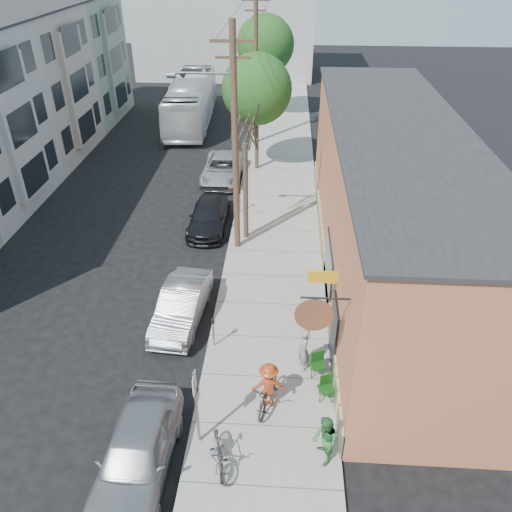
# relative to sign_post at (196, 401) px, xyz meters

# --- Properties ---
(ground) EXTENTS (120.00, 120.00, 0.00)m
(ground) POSITION_rel_sign_post_xyz_m (-2.35, 4.64, -1.83)
(ground) COLOR black
(sidewalk) EXTENTS (4.50, 58.00, 0.15)m
(sidewalk) POSITION_rel_sign_post_xyz_m (1.90, 15.64, -1.76)
(sidewalk) COLOR #9D9891
(sidewalk) RESTS_ON ground
(cafe_building) EXTENTS (6.60, 20.20, 6.61)m
(cafe_building) POSITION_rel_sign_post_xyz_m (6.64, 9.63, 1.47)
(cafe_building) COLOR #BC6B45
(cafe_building) RESTS_ON ground
(apartment_row) EXTENTS (6.30, 32.00, 9.00)m
(apartment_row) POSITION_rel_sign_post_xyz_m (-14.20, 18.64, 2.67)
(apartment_row) COLOR gray
(apartment_row) RESTS_ON ground
(end_cap_building) EXTENTS (18.00, 8.00, 12.00)m
(end_cap_building) POSITION_rel_sign_post_xyz_m (-4.35, 46.64, 4.17)
(end_cap_building) COLOR #B2B1AC
(end_cap_building) RESTS_ON ground
(sign_post) EXTENTS (0.07, 0.45, 2.80)m
(sign_post) POSITION_rel_sign_post_xyz_m (0.00, 0.00, 0.00)
(sign_post) COLOR slate
(sign_post) RESTS_ON sidewalk
(parking_meter_near) EXTENTS (0.14, 0.14, 1.24)m
(parking_meter_near) POSITION_rel_sign_post_xyz_m (-0.10, 4.06, -0.85)
(parking_meter_near) COLOR slate
(parking_meter_near) RESTS_ON sidewalk
(parking_meter_far) EXTENTS (0.14, 0.14, 1.24)m
(parking_meter_far) POSITION_rel_sign_post_xyz_m (-0.10, 14.54, -0.85)
(parking_meter_far) COLOR slate
(parking_meter_far) RESTS_ON sidewalk
(utility_pole_near) EXTENTS (3.57, 0.28, 10.00)m
(utility_pole_near) POSITION_rel_sign_post_xyz_m (0.04, 11.04, 3.58)
(utility_pole_near) COLOR #503A28
(utility_pole_near) RESTS_ON sidewalk
(utility_pole_far) EXTENTS (1.80, 0.28, 10.00)m
(utility_pole_far) POSITION_rel_sign_post_xyz_m (0.10, 25.48, 3.51)
(utility_pole_far) COLOR #503A28
(utility_pole_far) RESTS_ON sidewalk
(tree_bare) EXTENTS (0.24, 0.24, 4.81)m
(tree_bare) POSITION_rel_sign_post_xyz_m (0.45, 11.93, 0.72)
(tree_bare) COLOR #44392C
(tree_bare) RESTS_ON sidewalk
(tree_leafy_mid) EXTENTS (4.17, 4.17, 7.04)m
(tree_leafy_mid) POSITION_rel_sign_post_xyz_m (0.45, 20.66, 3.26)
(tree_leafy_mid) COLOR #44392C
(tree_leafy_mid) RESTS_ON sidewalk
(tree_leafy_far) EXTENTS (4.43, 4.43, 7.78)m
(tree_leafy_far) POSITION_rel_sign_post_xyz_m (0.45, 31.46, 3.87)
(tree_leafy_far) COLOR #44392C
(tree_leafy_far) RESTS_ON sidewalk
(patio_chair_a) EXTENTS (0.65, 0.65, 0.88)m
(patio_chair_a) POSITION_rel_sign_post_xyz_m (3.58, 2.85, -1.24)
(patio_chair_a) COLOR #134312
(patio_chair_a) RESTS_ON sidewalk
(patio_chair_b) EXTENTS (0.66, 0.66, 0.88)m
(patio_chair_b) POSITION_rel_sign_post_xyz_m (3.81, 1.83, -1.24)
(patio_chair_b) COLOR #134312
(patio_chair_b) RESTS_ON sidewalk
(patron_grey) EXTENTS (0.48, 0.66, 1.68)m
(patron_grey) POSITION_rel_sign_post_xyz_m (3.08, 3.13, -0.84)
(patron_grey) COLOR gray
(patron_grey) RESTS_ON sidewalk
(patron_green) EXTENTS (0.78, 0.92, 1.67)m
(patron_green) POSITION_rel_sign_post_xyz_m (3.61, -0.44, -0.85)
(patron_green) COLOR #2D7237
(patron_green) RESTS_ON sidewalk
(cyclist) EXTENTS (1.12, 0.70, 1.65)m
(cyclist) POSITION_rel_sign_post_xyz_m (1.98, 1.50, -0.86)
(cyclist) COLOR #A03717
(cyclist) RESTS_ON sidewalk
(cyclist_bike) EXTENTS (1.13, 2.06, 1.03)m
(cyclist_bike) POSITION_rel_sign_post_xyz_m (1.98, 1.50, -1.17)
(cyclist_bike) COLOR black
(cyclist_bike) RESTS_ON sidewalk
(parked_bike_a) EXTENTS (0.97, 1.82, 1.05)m
(parked_bike_a) POSITION_rel_sign_post_xyz_m (0.69, -0.78, -1.16)
(parked_bike_a) COLOR black
(parked_bike_a) RESTS_ON sidewalk
(parked_bike_b) EXTENTS (0.88, 1.76, 0.88)m
(parked_bike_b) POSITION_rel_sign_post_xyz_m (0.66, -0.71, -1.24)
(parked_bike_b) COLOR slate
(parked_bike_b) RESTS_ON sidewalk
(car_0) EXTENTS (2.00, 4.74, 1.60)m
(car_0) POSITION_rel_sign_post_xyz_m (-1.55, -0.97, -1.03)
(car_0) COLOR #95969B
(car_0) RESTS_ON ground
(car_1) EXTENTS (1.88, 4.48, 1.44)m
(car_1) POSITION_rel_sign_post_xyz_m (-1.55, 5.60, -1.11)
(car_1) COLOR #A0A3A8
(car_1) RESTS_ON ground
(car_2) EXTENTS (1.87, 4.54, 1.31)m
(car_2) POSITION_rel_sign_post_xyz_m (-1.55, 13.01, -1.18)
(car_2) COLOR black
(car_2) RESTS_ON ground
(car_3) EXTENTS (2.36, 5.09, 1.41)m
(car_3) POSITION_rel_sign_post_xyz_m (-1.55, 19.07, -1.13)
(car_3) COLOR silver
(car_3) RESTS_ON ground
(bus) EXTENTS (3.47, 12.43, 3.43)m
(bus) POSITION_rel_sign_post_xyz_m (-5.32, 30.00, -0.12)
(bus) COLOR white
(bus) RESTS_ON ground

